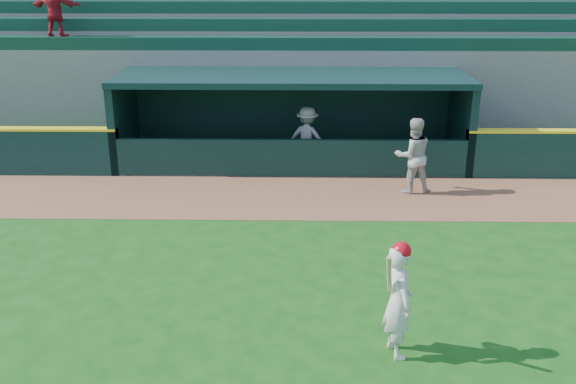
{
  "coord_description": "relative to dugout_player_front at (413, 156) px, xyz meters",
  "views": [
    {
      "loc": [
        0.19,
        -9.44,
        5.22
      ],
      "look_at": [
        0.0,
        1.6,
        1.3
      ],
      "focal_mm": 40.0,
      "sensor_mm": 36.0,
      "label": 1
    }
  ],
  "objects": [
    {
      "name": "dugout",
      "position": [
        -2.92,
        2.67,
        0.44
      ],
      "size": [
        9.4,
        2.8,
        2.46
      ],
      "color": "slate",
      "rests_on": "ground"
    },
    {
      "name": "dugout_player_front",
      "position": [
        0.0,
        0.0,
        0.0
      ],
      "size": [
        1.0,
        0.84,
        1.84
      ],
      "primitive_type": "imported",
      "rotation": [
        0.0,
        0.0,
        3.32
      ],
      "color": "#A9A9A4",
      "rests_on": "ground"
    },
    {
      "name": "warning_track",
      "position": [
        -2.92,
        -0.43,
        -0.91
      ],
      "size": [
        40.0,
        3.0,
        0.01
      ],
      "primitive_type": "cube",
      "color": "brown",
      "rests_on": "ground"
    },
    {
      "name": "ground",
      "position": [
        -2.92,
        -5.33,
        -0.92
      ],
      "size": [
        120.0,
        120.0,
        0.0
      ],
      "primitive_type": "plane",
      "color": "#174912",
      "rests_on": "ground"
    },
    {
      "name": "stands",
      "position": [
        -2.94,
        7.24,
        1.48
      ],
      "size": [
        34.5,
        6.3,
        7.58
      ],
      "color": "slate",
      "rests_on": "ground"
    },
    {
      "name": "batter_at_plate",
      "position": [
        -1.35,
        -6.9,
        -0.05
      ],
      "size": [
        0.54,
        0.82,
        1.74
      ],
      "color": "silver",
      "rests_on": "ground"
    },
    {
      "name": "dugout_player_inside",
      "position": [
        -2.5,
        1.93,
        -0.08
      ],
      "size": [
        1.23,
        0.93,
        1.68
      ],
      "primitive_type": "imported",
      "rotation": [
        0.0,
        0.0,
        2.82
      ],
      "color": "#969691",
      "rests_on": "ground"
    }
  ]
}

